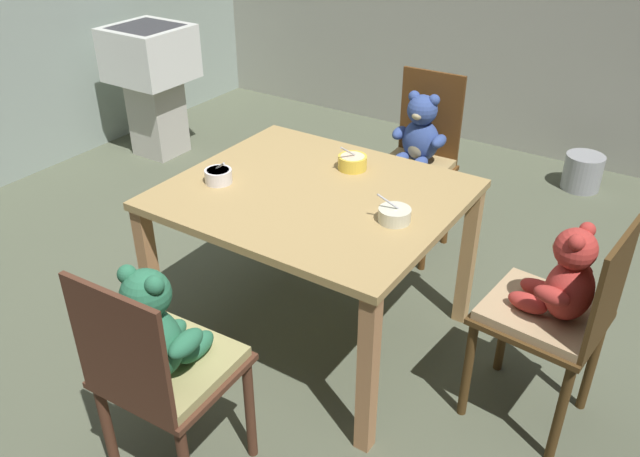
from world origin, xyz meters
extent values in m
cube|color=#545A45|center=(0.00, 0.00, -0.02)|extent=(5.20, 5.20, 0.04)
cube|color=tan|center=(0.00, 0.00, 0.70)|extent=(1.13, 0.99, 0.03)
cube|color=#B77E50|center=(-0.53, -0.45, 0.34)|extent=(0.06, 0.06, 0.69)
cube|color=#B47E52|center=(0.53, -0.45, 0.34)|extent=(0.06, 0.06, 0.69)
cube|color=tan|center=(-0.53, 0.45, 0.34)|extent=(0.06, 0.06, 0.69)
cube|color=tan|center=(0.53, 0.45, 0.34)|extent=(0.06, 0.06, 0.69)
cube|color=#4F2E1E|center=(0.04, -0.88, 0.46)|extent=(0.42, 0.41, 0.02)
cube|color=#4F2E1E|center=(0.05, -1.07, 0.68)|extent=(0.37, 0.03, 0.42)
cylinder|color=#4F2E1E|center=(0.20, -0.71, 0.22)|extent=(0.04, 0.04, 0.45)
cylinder|color=#4F2E1E|center=(-0.14, -0.72, 0.22)|extent=(0.04, 0.04, 0.45)
cylinder|color=#4F2E1E|center=(-0.12, -1.05, 0.22)|extent=(0.04, 0.04, 0.45)
cube|color=tan|center=(0.04, -0.88, 0.48)|extent=(0.38, 0.38, 0.03)
ellipsoid|color=#2D714E|center=(0.04, -0.95, 0.62)|extent=(0.22, 0.19, 0.24)
ellipsoid|color=beige|center=(0.04, -0.89, 0.61)|extent=(0.12, 0.07, 0.14)
sphere|color=#2D714E|center=(0.04, -0.94, 0.80)|extent=(0.15, 0.15, 0.15)
ellipsoid|color=beige|center=(0.04, -0.89, 0.79)|extent=(0.06, 0.06, 0.05)
sphere|color=#2D714E|center=(0.10, -0.95, 0.86)|extent=(0.06, 0.06, 0.06)
sphere|color=#2D714E|center=(-0.01, -0.95, 0.86)|extent=(0.06, 0.06, 0.06)
ellipsoid|color=#2D714E|center=(0.16, -0.92, 0.65)|extent=(0.07, 0.14, 0.07)
ellipsoid|color=#2D714E|center=(-0.07, -0.93, 0.65)|extent=(0.07, 0.14, 0.07)
ellipsoid|color=#2D714E|center=(0.10, -0.82, 0.54)|extent=(0.08, 0.16, 0.07)
ellipsoid|color=#2D714E|center=(-0.02, -0.83, 0.54)|extent=(0.08, 0.16, 0.07)
cube|color=#563315|center=(0.03, 0.88, 0.46)|extent=(0.38, 0.38, 0.02)
cube|color=#563315|center=(0.03, 1.06, 0.71)|extent=(0.34, 0.03, 0.48)
cylinder|color=#563315|center=(-0.11, 0.72, 0.22)|extent=(0.04, 0.04, 0.45)
cylinder|color=#563315|center=(0.19, 0.73, 0.22)|extent=(0.04, 0.04, 0.45)
cylinder|color=#563315|center=(-0.12, 1.03, 0.22)|extent=(0.04, 0.04, 0.45)
cylinder|color=#563315|center=(0.18, 1.04, 0.22)|extent=(0.04, 0.04, 0.45)
cube|color=tan|center=(0.03, 0.88, 0.48)|extent=(0.35, 0.35, 0.03)
ellipsoid|color=#354C8D|center=(0.03, 0.95, 0.61)|extent=(0.20, 0.17, 0.22)
ellipsoid|color=#C9B889|center=(0.03, 0.89, 0.60)|extent=(0.11, 0.06, 0.13)
sphere|color=#354C8D|center=(0.03, 0.94, 0.78)|extent=(0.15, 0.15, 0.15)
ellipsoid|color=#C9B889|center=(0.03, 0.88, 0.77)|extent=(0.06, 0.06, 0.05)
sphere|color=#354C8D|center=(-0.02, 0.94, 0.84)|extent=(0.06, 0.06, 0.06)
sphere|color=#354C8D|center=(0.09, 0.95, 0.84)|extent=(0.06, 0.06, 0.06)
ellipsoid|color=#354C8D|center=(-0.08, 0.92, 0.64)|extent=(0.07, 0.13, 0.06)
ellipsoid|color=#354C8D|center=(0.14, 0.93, 0.64)|extent=(0.07, 0.13, 0.06)
ellipsoid|color=#354C8D|center=(-0.02, 0.83, 0.54)|extent=(0.07, 0.15, 0.07)
ellipsoid|color=#354C8D|center=(0.09, 0.83, 0.54)|extent=(0.07, 0.15, 0.07)
cube|color=#493116|center=(0.96, 0.04, 0.46)|extent=(0.45, 0.42, 0.02)
cube|color=#493116|center=(1.15, 0.02, 0.67)|extent=(0.05, 0.35, 0.41)
cylinder|color=#493116|center=(0.79, 0.22, 0.22)|extent=(0.04, 0.04, 0.45)
cylinder|color=#493116|center=(0.76, -0.10, 0.22)|extent=(0.04, 0.04, 0.45)
cylinder|color=#493116|center=(1.15, 0.19, 0.22)|extent=(0.04, 0.04, 0.45)
cylinder|color=#493116|center=(1.12, -0.13, 0.22)|extent=(0.04, 0.04, 0.45)
cube|color=tan|center=(0.96, 0.04, 0.48)|extent=(0.41, 0.39, 0.03)
ellipsoid|color=#B3342E|center=(1.03, 0.04, 0.61)|extent=(0.18, 0.20, 0.22)
ellipsoid|color=#D2B487|center=(0.98, 0.04, 0.60)|extent=(0.07, 0.11, 0.13)
sphere|color=#B3342E|center=(1.02, 0.04, 0.77)|extent=(0.14, 0.14, 0.14)
ellipsoid|color=#D2B487|center=(0.97, 0.04, 0.76)|extent=(0.05, 0.06, 0.04)
sphere|color=#B3342E|center=(1.03, 0.09, 0.83)|extent=(0.05, 0.05, 0.05)
sphere|color=#B3342E|center=(1.02, -0.01, 0.83)|extent=(0.05, 0.05, 0.05)
ellipsoid|color=#B3342E|center=(1.01, 0.15, 0.64)|extent=(0.13, 0.07, 0.06)
ellipsoid|color=#B3342E|center=(0.99, -0.07, 0.64)|extent=(0.13, 0.07, 0.06)
ellipsoid|color=#B3342E|center=(0.92, 0.10, 0.54)|extent=(0.15, 0.08, 0.07)
ellipsoid|color=#B3342E|center=(0.91, -0.01, 0.54)|extent=(0.15, 0.08, 0.07)
cylinder|color=beige|center=(0.39, -0.04, 0.75)|extent=(0.12, 0.12, 0.05)
cylinder|color=beige|center=(0.39, -0.04, 0.72)|extent=(0.07, 0.07, 0.01)
cylinder|color=beige|center=(0.39, -0.04, 0.77)|extent=(0.10, 0.10, 0.01)
cylinder|color=#BCBCC1|center=(0.36, -0.05, 0.80)|extent=(0.08, 0.05, 0.06)
ellipsoid|color=#BCBCC1|center=(0.40, -0.04, 0.76)|extent=(0.04, 0.03, 0.01)
cylinder|color=white|center=(-0.37, -0.15, 0.75)|extent=(0.11, 0.11, 0.06)
cylinder|color=white|center=(-0.37, -0.15, 0.72)|extent=(0.06, 0.06, 0.01)
cylinder|color=beige|center=(-0.37, -0.15, 0.77)|extent=(0.09, 0.09, 0.01)
cylinder|color=#BCBCC1|center=(-0.35, -0.16, 0.80)|extent=(0.08, 0.04, 0.06)
ellipsoid|color=#BCBCC1|center=(-0.38, -0.15, 0.77)|extent=(0.04, 0.03, 0.01)
cylinder|color=yellow|center=(0.02, 0.27, 0.75)|extent=(0.13, 0.13, 0.06)
cylinder|color=yellow|center=(0.02, 0.27, 0.72)|extent=(0.07, 0.07, 0.01)
cylinder|color=beige|center=(0.02, 0.27, 0.77)|extent=(0.10, 0.10, 0.01)
cylinder|color=#BCBCC1|center=(0.02, 0.24, 0.81)|extent=(0.03, 0.09, 0.06)
ellipsoid|color=#BCBCC1|center=(0.03, 0.28, 0.77)|extent=(0.03, 0.04, 0.01)
cube|color=#B7B2A8|center=(-2.05, 1.08, 0.27)|extent=(0.30, 0.29, 0.54)
cube|color=white|center=(-2.05, 1.08, 0.72)|extent=(0.50, 0.48, 0.35)
cube|color=#38383D|center=(-2.05, 1.08, 0.86)|extent=(0.40, 0.39, 0.08)
cylinder|color=#93969B|center=(0.65, 2.15, 0.12)|extent=(0.24, 0.24, 0.23)
camera|label=1|loc=(1.30, -1.93, 1.92)|focal=36.36mm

